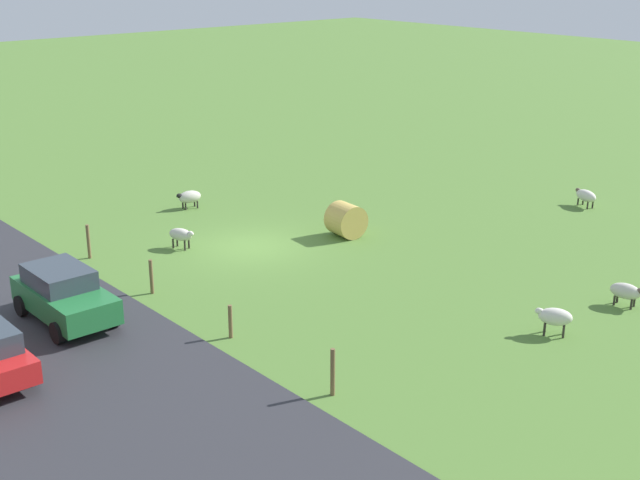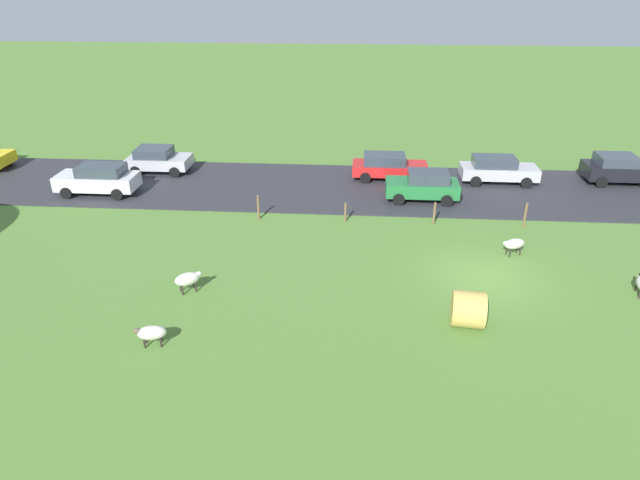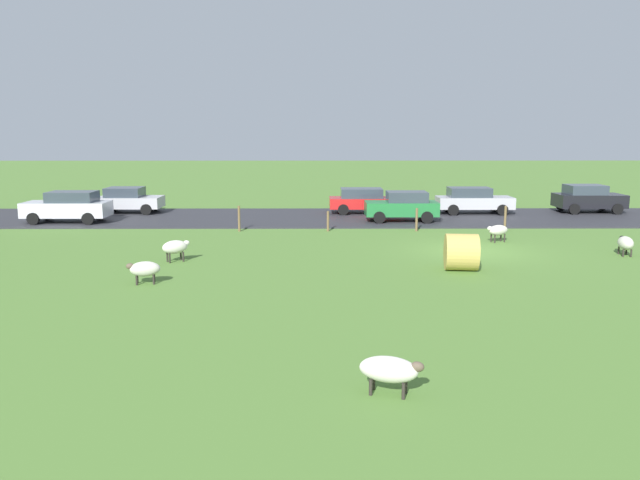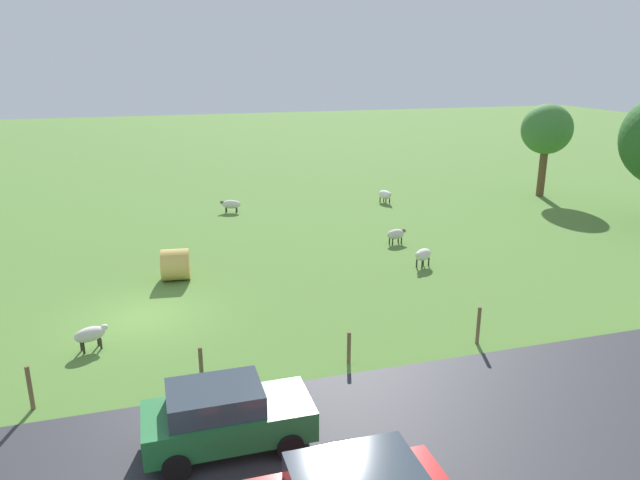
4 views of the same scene
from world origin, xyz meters
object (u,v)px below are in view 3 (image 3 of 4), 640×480
(sheep_5, at_px, (625,243))
(car_3, at_px, (473,200))
(sheep_3, at_px, (175,247))
(sheep_2, at_px, (389,370))
(sheep_1, at_px, (498,230))
(hay_bale_0, at_px, (461,252))
(car_2, at_px, (365,200))
(car_4, at_px, (403,206))
(car_6, at_px, (588,198))
(sheep_0, at_px, (144,269))
(car_1, at_px, (68,206))
(car_0, at_px, (129,200))

(sheep_5, relative_size, car_3, 0.26)
(car_3, bearing_deg, sheep_3, 132.31)
(sheep_2, bearing_deg, sheep_1, -22.72)
(hay_bale_0, relative_size, car_3, 0.30)
(car_2, bearing_deg, hay_bale_0, -171.55)
(car_3, relative_size, car_4, 1.13)
(sheep_1, relative_size, sheep_2, 0.88)
(car_4, xyz_separation_m, car_6, (3.65, -11.83, 0.02))
(car_4, distance_m, car_6, 12.38)
(car_3, distance_m, car_4, 5.62)
(sheep_0, xyz_separation_m, car_1, (13.52, 7.82, 0.43))
(car_0, bearing_deg, hay_bale_0, -133.00)
(sheep_3, height_order, hay_bale_0, hay_bale_0)
(car_2, xyz_separation_m, car_3, (-0.22, -6.46, 0.03))
(sheep_1, xyz_separation_m, car_1, (5.88, 21.66, 0.39))
(sheep_1, relative_size, car_6, 0.28)
(sheep_2, distance_m, car_6, 30.26)
(car_1, bearing_deg, car_2, -77.29)
(car_3, bearing_deg, sheep_1, 172.57)
(car_2, bearing_deg, sheep_0, 153.47)
(sheep_2, bearing_deg, car_2, -3.49)
(hay_bale_0, distance_m, car_2, 15.40)
(car_1, relative_size, car_2, 0.99)
(sheep_1, relative_size, car_3, 0.25)
(sheep_5, distance_m, car_1, 27.42)
(sheep_2, height_order, sheep_3, sheep_3)
(car_0, relative_size, car_1, 0.85)
(car_4, bearing_deg, car_3, -56.19)
(sheep_2, relative_size, car_0, 0.34)
(car_0, xyz_separation_m, car_2, (-0.25, -14.34, -0.02))
(sheep_1, bearing_deg, car_3, -7.43)
(sheep_0, xyz_separation_m, sheep_2, (-8.65, -7.02, -0.00))
(sheep_0, bearing_deg, sheep_2, -140.94)
(car_1, distance_m, car_6, 30.30)
(sheep_1, xyz_separation_m, hay_bale_0, (-5.65, 2.98, 0.12))
(car_4, bearing_deg, car_1, 91.12)
(hay_bale_0, relative_size, car_1, 0.30)
(sheep_3, xyz_separation_m, car_1, (10.02, 8.05, 0.36))
(car_1, distance_m, car_4, 18.21)
(sheep_3, bearing_deg, car_3, -47.69)
(sheep_2, xyz_separation_m, hay_bale_0, (10.63, -3.84, 0.16))
(car_2, height_order, car_6, car_6)
(sheep_0, relative_size, car_6, 0.28)
(sheep_0, relative_size, car_2, 0.25)
(sheep_3, height_order, car_1, car_1)
(sheep_5, distance_m, car_3, 12.82)
(hay_bale_0, bearing_deg, sheep_1, -27.77)
(sheep_1, xyz_separation_m, sheep_2, (-16.29, 6.82, -0.04))
(hay_bale_0, relative_size, car_4, 0.33)
(sheep_5, height_order, car_0, car_0)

